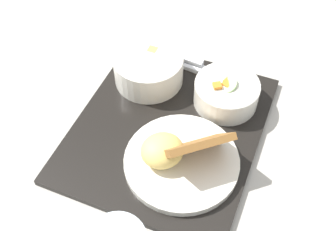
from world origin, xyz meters
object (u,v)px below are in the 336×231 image
at_px(bowl_salad, 226,92).
at_px(plate_main, 179,156).
at_px(bowl_soup, 149,67).
at_px(spoon, 201,72).
at_px(knife, 198,64).

xyz_separation_m(bowl_salad, plate_main, (0.16, -0.03, -0.01)).
xyz_separation_m(bowl_soup, plate_main, (0.16, 0.13, -0.01)).
distance_m(bowl_soup, spoon, 0.11).
xyz_separation_m(bowl_salad, knife, (-0.07, -0.08, -0.02)).
bearing_deg(spoon, knife, 131.59).
distance_m(plate_main, spoon, 0.21).
distance_m(bowl_salad, bowl_soup, 0.16).
bearing_deg(bowl_salad, spoon, -127.73).
distance_m(plate_main, knife, 0.23).
bearing_deg(plate_main, knife, -167.49).
relative_size(bowl_salad, knife, 0.64).
relative_size(bowl_soup, spoon, 0.81).
bearing_deg(bowl_soup, bowl_salad, 90.63).
xyz_separation_m(bowl_salad, bowl_soup, (0.00, -0.15, 0.01)).
xyz_separation_m(bowl_salad, spoon, (-0.05, -0.07, -0.02)).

